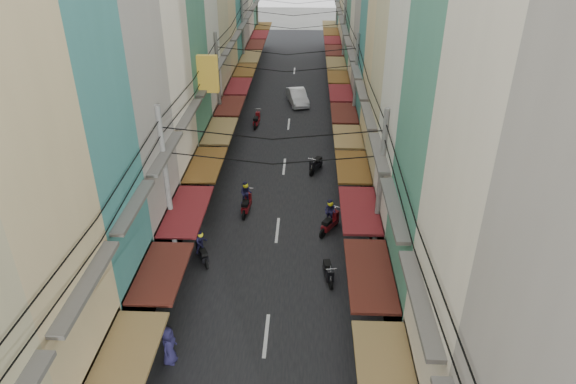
% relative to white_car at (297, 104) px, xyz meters
% --- Properties ---
extents(ground, '(160.00, 160.00, 0.00)m').
position_rel_white_car_xyz_m(ground, '(-0.60, -27.10, 0.00)').
color(ground, '#62635E').
rests_on(ground, ground).
extents(road, '(10.00, 80.00, 0.02)m').
position_rel_white_car_xyz_m(road, '(-0.60, -7.10, 0.01)').
color(road, black).
rests_on(road, ground).
extents(sidewalk_left, '(3.00, 80.00, 0.06)m').
position_rel_white_car_xyz_m(sidewalk_left, '(-7.10, -7.10, 0.03)').
color(sidewalk_left, slate).
rests_on(sidewalk_left, ground).
extents(sidewalk_right, '(3.00, 80.00, 0.06)m').
position_rel_white_car_xyz_m(sidewalk_right, '(5.90, -7.10, 0.03)').
color(sidewalk_right, slate).
rests_on(sidewalk_right, ground).
extents(building_row_left, '(7.80, 67.67, 23.70)m').
position_rel_white_car_xyz_m(building_row_left, '(-8.52, -10.54, 9.78)').
color(building_row_left, silver).
rests_on(building_row_left, ground).
extents(building_row_right, '(7.80, 68.98, 22.59)m').
position_rel_white_car_xyz_m(building_row_right, '(7.32, -10.66, 9.41)').
color(building_row_right, teal).
rests_on(building_row_right, ground).
extents(utility_poles, '(10.20, 66.13, 8.20)m').
position_rel_white_car_xyz_m(utility_poles, '(-0.60, -12.09, 6.59)').
color(utility_poles, gray).
rests_on(utility_poles, ground).
extents(white_car, '(5.04, 2.85, 1.68)m').
position_rel_white_car_xyz_m(white_car, '(0.00, 0.00, 0.00)').
color(white_car, silver).
rests_on(white_car, ground).
extents(bicycle, '(1.86, 1.14, 1.20)m').
position_rel_white_car_xyz_m(bicycle, '(5.32, -24.10, 0.00)').
color(bicycle, black).
rests_on(bicycle, ground).
extents(moving_scooters, '(6.97, 21.49, 2.00)m').
position_rel_white_car_xyz_m(moving_scooters, '(-0.82, -18.83, 0.57)').
color(moving_scooters, black).
rests_on(moving_scooters, ground).
extents(parked_scooters, '(13.32, 12.84, 0.98)m').
position_rel_white_car_xyz_m(parked_scooters, '(4.16, -29.75, 0.46)').
color(parked_scooters, black).
rests_on(parked_scooters, ground).
extents(pedestrians, '(12.42, 19.00, 2.20)m').
position_rel_white_car_xyz_m(pedestrians, '(-4.35, -24.91, 1.03)').
color(pedestrians, black).
rests_on(pedestrians, ground).
extents(market_umbrella, '(2.57, 2.57, 2.71)m').
position_rel_white_car_xyz_m(market_umbrella, '(5.57, -28.43, 2.39)').
color(market_umbrella, '#B2B2B7').
rests_on(market_umbrella, ground).
extents(traffic_sign, '(0.10, 0.68, 3.08)m').
position_rel_white_car_xyz_m(traffic_sign, '(4.64, -29.79, 2.26)').
color(traffic_sign, gray).
rests_on(traffic_sign, ground).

